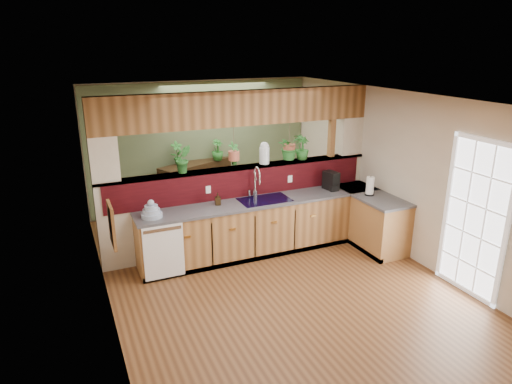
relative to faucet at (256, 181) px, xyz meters
name	(u,v)px	position (x,y,z in m)	size (l,w,h in m)	color
ground	(277,280)	(-0.16, -1.12, -1.18)	(4.60, 7.00, 0.01)	#57341B
ceiling	(280,100)	(-0.16, -1.12, 1.42)	(4.60, 7.00, 0.01)	brown
wall_back	(202,146)	(-0.16, 2.38, 0.12)	(4.60, 0.02, 2.60)	beige
wall_front	(500,343)	(-0.16, -4.62, 0.12)	(4.60, 0.02, 2.60)	beige
wall_left	(103,221)	(-2.46, -1.12, 0.12)	(0.02, 7.00, 2.60)	beige
wall_right	(410,177)	(2.14, -1.12, 0.12)	(0.02, 7.00, 2.60)	beige
pass_through_partition	(243,178)	(-0.13, 0.22, 0.01)	(4.60, 0.21, 2.60)	beige
pass_through_ledge	(241,167)	(-0.16, 0.23, 0.19)	(4.60, 0.21, 0.04)	brown
header_beam	(241,108)	(-0.16, 0.23, 1.14)	(4.60, 0.15, 0.55)	brown
sage_backwall	(202,146)	(-0.16, 2.36, 0.12)	(4.55, 0.02, 2.55)	#5B6C4A
countertop	(299,223)	(0.67, -0.26, -0.74)	(4.14, 1.52, 0.90)	brown
dishwasher	(164,252)	(-1.64, -0.46, -0.73)	(0.58, 0.03, 0.82)	white
navy_sink	(265,204)	(0.09, -0.15, -0.36)	(0.82, 0.50, 0.18)	black
french_door	(474,221)	(2.11, -2.42, -0.13)	(0.06, 1.02, 2.16)	white
framed_print	(112,225)	(-2.44, -1.92, 0.37)	(0.04, 0.35, 0.45)	brown
faucet	(256,181)	(0.00, 0.00, 0.00)	(0.23, 0.23, 0.53)	#B7B7B2
dish_stack	(152,212)	(-1.73, -0.19, -0.20)	(0.31, 0.31, 0.27)	#93A3BE
soap_dispenser	(218,199)	(-0.68, -0.07, -0.19)	(0.09, 0.09, 0.19)	#322412
coffee_maker	(331,181)	(1.35, -0.12, -0.14)	(0.17, 0.28, 0.31)	black
paper_towel	(370,186)	(1.77, -0.63, -0.13)	(0.15, 0.15, 0.33)	black
glass_jar	(264,153)	(0.25, 0.23, 0.39)	(0.16, 0.16, 0.37)	silver
ledge_plant_left	(183,159)	(-1.11, 0.23, 0.43)	(0.24, 0.20, 0.44)	#246424
ledge_plant_right	(302,148)	(0.96, 0.23, 0.41)	(0.23, 0.23, 0.41)	#246424
hanging_plant_a	(234,146)	(-0.29, 0.23, 0.55)	(0.24, 0.20, 0.55)	brown
hanging_plant_b	(289,136)	(0.71, 0.23, 0.64)	(0.50, 0.47, 0.56)	brown
shelving_console	(196,188)	(-0.38, 2.13, -0.68)	(1.58, 0.42, 1.05)	black
shelf_plant_a	(177,153)	(-0.74, 2.13, 0.07)	(0.24, 0.16, 0.46)	#246424
shelf_plant_b	(217,150)	(0.09, 2.13, 0.05)	(0.24, 0.24, 0.42)	#246424
floor_plant	(247,200)	(0.45, 1.44, -0.85)	(0.60, 0.52, 0.67)	#246424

